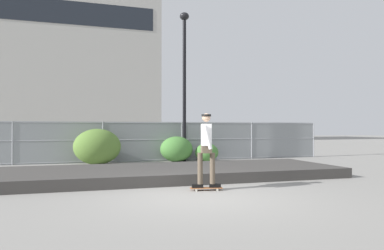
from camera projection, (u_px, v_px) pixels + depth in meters
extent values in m
plane|color=gray|center=(202.00, 197.00, 7.82)|extent=(120.00, 120.00, 0.00)
cube|color=#3D3A38|center=(170.00, 172.00, 10.92)|extent=(10.75, 3.54, 0.31)
cube|color=#9E5B33|center=(206.00, 188.00, 8.59)|extent=(0.82, 0.35, 0.02)
cylinder|color=silver|center=(216.00, 189.00, 8.70)|extent=(0.06, 0.04, 0.05)
cylinder|color=silver|center=(217.00, 190.00, 8.52)|extent=(0.06, 0.04, 0.05)
cylinder|color=silver|center=(195.00, 189.00, 8.65)|extent=(0.06, 0.04, 0.05)
cylinder|color=silver|center=(196.00, 190.00, 8.47)|extent=(0.06, 0.04, 0.05)
cube|color=#99999E|center=(217.00, 188.00, 8.61)|extent=(0.08, 0.15, 0.01)
cube|color=#99999E|center=(196.00, 189.00, 8.56)|extent=(0.08, 0.15, 0.01)
cube|color=black|center=(215.00, 186.00, 8.61)|extent=(0.29, 0.15, 0.09)
cube|color=black|center=(197.00, 186.00, 8.57)|extent=(0.29, 0.15, 0.09)
cylinder|color=brown|center=(212.00, 168.00, 8.61)|extent=(0.13, 0.13, 0.77)
cylinder|color=brown|center=(200.00, 168.00, 8.58)|extent=(0.13, 0.13, 0.77)
cube|color=brown|center=(206.00, 149.00, 8.60)|extent=(0.30, 0.38, 0.18)
cube|color=white|center=(206.00, 135.00, 8.60)|extent=(0.29, 0.42, 0.54)
cylinder|color=white|center=(205.00, 137.00, 8.85)|extent=(0.24, 0.13, 0.58)
cylinder|color=white|center=(208.00, 137.00, 8.36)|extent=(0.24, 0.13, 0.58)
sphere|color=tan|center=(206.00, 118.00, 8.61)|extent=(0.21, 0.21, 0.21)
cylinder|color=black|center=(206.00, 115.00, 8.61)|extent=(0.24, 0.24, 0.05)
cylinder|color=gray|center=(13.00, 143.00, 14.61)|extent=(0.06, 0.06, 1.85)
cylinder|color=gray|center=(103.00, 142.00, 15.67)|extent=(0.06, 0.06, 1.85)
cylinder|color=gray|center=(182.00, 141.00, 16.72)|extent=(0.06, 0.06, 1.85)
cylinder|color=gray|center=(252.00, 141.00, 17.78)|extent=(0.06, 0.06, 1.85)
cylinder|color=gray|center=(313.00, 140.00, 18.83)|extent=(0.06, 0.06, 1.85)
cylinder|color=gray|center=(144.00, 123.00, 16.20)|extent=(18.50, 0.04, 0.04)
cylinder|color=gray|center=(144.00, 140.00, 16.19)|extent=(18.50, 0.04, 0.04)
cylinder|color=gray|center=(144.00, 160.00, 16.18)|extent=(18.50, 0.04, 0.04)
cube|color=gray|center=(144.00, 142.00, 16.19)|extent=(18.50, 0.01, 1.85)
cylinder|color=black|center=(184.00, 91.00, 16.24)|extent=(0.16, 0.16, 6.64)
ellipsoid|color=black|center=(184.00, 16.00, 16.27)|extent=(0.44, 0.44, 0.36)
cube|color=navy|center=(31.00, 146.00, 17.75)|extent=(4.51, 2.10, 0.70)
cube|color=#23282D|center=(27.00, 132.00, 17.68)|extent=(2.30, 1.75, 0.64)
cylinder|color=black|center=(60.00, 151.00, 19.02)|extent=(0.65, 0.28, 0.64)
cylinder|color=black|center=(59.00, 153.00, 17.42)|extent=(0.65, 0.28, 0.64)
cylinder|color=black|center=(4.00, 152.00, 18.07)|extent=(0.65, 0.28, 0.64)
cube|color=#B2AFA8|center=(51.00, 51.00, 42.98)|extent=(24.85, 14.55, 22.37)
cube|color=#1E232B|center=(44.00, 10.00, 36.02)|extent=(22.86, 0.04, 2.50)
ellipsoid|color=#567A33|center=(97.00, 147.00, 14.76)|extent=(1.98, 1.62, 1.53)
ellipsoid|color=#477F38|center=(177.00, 149.00, 16.05)|extent=(1.52, 1.24, 1.17)
ellipsoid|color=#477F38|center=(207.00, 152.00, 16.13)|extent=(1.10, 0.90, 0.85)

